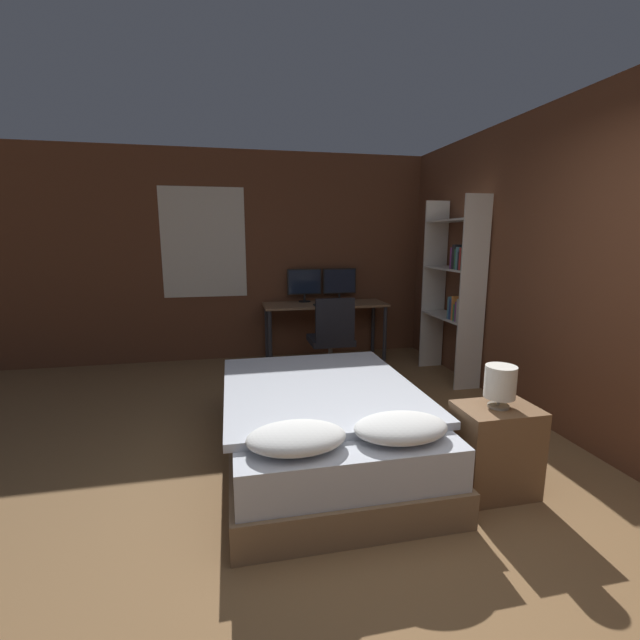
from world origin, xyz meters
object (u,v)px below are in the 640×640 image
Objects in this scene: nightstand at (495,450)px; bookshelf at (457,283)px; computer_mouse at (349,303)px; desk at (325,310)px; bed at (323,424)px; monitor_left at (304,283)px; bedside_lamp at (500,383)px; office_chair at (332,344)px; keyboard at (328,305)px; monitor_right at (339,282)px.

nightstand is 2.40m from bookshelf.
desk is at bearing 146.28° from computer_mouse.
monitor_left reaches higher than bed.
bedside_lamp is at bearing -87.81° from computer_mouse.
nightstand is at bearing -32.95° from bed.
computer_mouse is at bearing 54.83° from office_chair.
keyboard reaches higher than bed.
bed is at bearing 147.05° from bedside_lamp.
monitor_left is 1.97m from bookshelf.
nightstand is 0.61× the size of office_chair.
monitor_left is 0.50m from keyboard.
bookshelf reaches higher than monitor_left.
monitor_left is (-0.63, 3.38, 0.28)m from bedside_lamp.
nightstand is 8.19× the size of computer_mouse.
bookshelf is (1.24, -0.93, 0.35)m from keyboard.
bookshelf is (1.24, -1.11, 0.45)m from desk.
computer_mouse is 1.38m from bookshelf.
keyboard is at bearing 81.73° from office_chair.
bookshelf is at bearing -18.45° from office_chair.
bedside_lamp is 0.17× the size of desk.
bedside_lamp is 0.58× the size of monitor_left.
monitor_right is at bearing 92.50° from nightstand.
monitor_left reaches higher than desk.
computer_mouse is at bearing 136.30° from bookshelf.
monitor_left is (-0.63, 3.38, 0.72)m from nightstand.
desk is 0.46m from monitor_right.
computer_mouse is 0.72m from office_chair.
nightstand is 0.45m from bedside_lamp.
desk is (-0.39, 3.19, -0.07)m from bedside_lamp.
monitor_left is at bearing 101.22° from office_chair.
monitor_right reaches higher than bedside_lamp.
monitor_right reaches higher than bed.
office_chair is at bearing 161.55° from bookshelf.
bed is at bearing 147.05° from nightstand.
bookshelf is (0.86, 2.08, 0.83)m from nightstand.
bed is 4.32× the size of monitor_left.
monitor_left is (0.35, 2.74, 0.74)m from bed.
desk is 3.53× the size of monitor_left.
bookshelf is at bearing 67.66° from nightstand.
office_chair reaches higher than nightstand.
bookshelf is at bearing -41.11° from monitor_left.
office_chair is at bearing -125.17° from computer_mouse.
bed is 28.04× the size of computer_mouse.
monitor_right is 0.50m from keyboard.
bookshelf reaches higher than desk.
office_chair reaches higher than desk.
monitor_right reaches higher than office_chair.
keyboard is (0.24, -0.37, -0.24)m from monitor_left.
desk is at bearing 96.94° from nightstand.
bedside_lamp is 0.13× the size of bookshelf.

